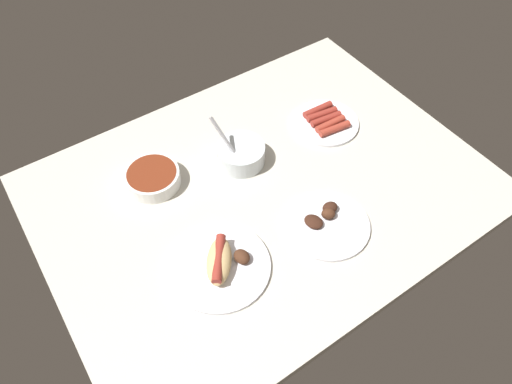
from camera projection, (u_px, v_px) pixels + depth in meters
ground_plane at (264, 190)px, 132.90cm from camera, size 120.00×90.00×3.00cm
bowl_coleslaw at (240, 154)px, 134.86cm from camera, size 13.79×13.79×15.54cm
plate_sausages at (326, 121)px, 146.29cm from camera, size 20.47×20.47×3.18cm
bowl_chili at (153, 177)px, 130.57cm from camera, size 15.19×15.19×4.49cm
plate_hotdog_assembled at (220, 264)px, 114.76cm from camera, size 25.05×25.05×5.61cm
plate_grilled_meat at (327, 223)px, 123.18cm from camera, size 21.92×21.92×4.02cm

